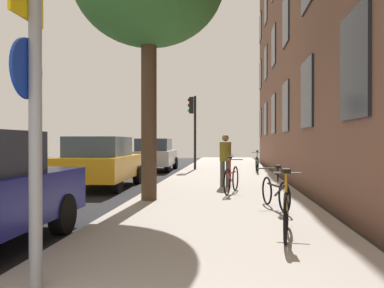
% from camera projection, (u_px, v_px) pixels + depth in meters
% --- Properties ---
extents(ground_plane, '(41.80, 41.80, 0.00)m').
position_uv_depth(ground_plane, '(137.00, 178.00, 16.16)').
color(ground_plane, '#332D28').
extents(road_asphalt, '(7.00, 38.00, 0.01)m').
position_uv_depth(road_asphalt, '(86.00, 178.00, 16.35)').
color(road_asphalt, black).
rests_on(road_asphalt, ground).
extents(sidewalk, '(4.20, 38.00, 0.12)m').
position_uv_depth(sidewalk, '(224.00, 178.00, 15.83)').
color(sidewalk, '#9E9389').
rests_on(sidewalk, ground).
extents(sign_post, '(0.15, 0.60, 3.08)m').
position_uv_depth(sign_post, '(33.00, 93.00, 3.69)').
color(sign_post, gray).
rests_on(sign_post, sidewalk).
extents(traffic_light, '(0.43, 0.24, 3.60)m').
position_uv_depth(traffic_light, '(193.00, 119.00, 19.74)').
color(traffic_light, black).
rests_on(traffic_light, sidewalk).
extents(bicycle_0, '(0.44, 1.64, 0.98)m').
position_uv_depth(bicycle_0, '(286.00, 210.00, 5.77)').
color(bicycle_0, black).
rests_on(bicycle_0, sidewalk).
extents(bicycle_1, '(0.53, 1.61, 0.89)m').
position_uv_depth(bicycle_1, '(275.00, 192.00, 8.15)').
color(bicycle_1, black).
rests_on(bicycle_1, sidewalk).
extents(bicycle_2, '(0.53, 1.67, 0.98)m').
position_uv_depth(bicycle_2, '(231.00, 179.00, 10.62)').
color(bicycle_2, black).
rests_on(bicycle_2, sidewalk).
extents(bicycle_3, '(0.42, 1.65, 0.98)m').
position_uv_depth(bicycle_3, '(229.00, 172.00, 13.02)').
color(bicycle_3, black).
rests_on(bicycle_3, sidewalk).
extents(bicycle_4, '(0.42, 1.66, 0.94)m').
position_uv_depth(bicycle_4, '(229.00, 168.00, 15.40)').
color(bicycle_4, black).
rests_on(bicycle_4, sidewalk).
extents(bicycle_5, '(0.42, 1.74, 0.98)m').
position_uv_depth(bicycle_5, '(257.00, 164.00, 17.68)').
color(bicycle_5, black).
rests_on(bicycle_5, sidewalk).
extents(pedestrian_0, '(0.50, 0.50, 1.58)m').
position_uv_depth(pedestrian_0, '(225.00, 157.00, 12.21)').
color(pedestrian_0, '#4C4742').
rests_on(pedestrian_0, sidewalk).
extents(car_1, '(2.03, 4.18, 1.62)m').
position_uv_depth(car_1, '(101.00, 162.00, 12.71)').
color(car_1, orange).
rests_on(car_1, road_asphalt).
extents(car_2, '(2.04, 4.39, 1.62)m').
position_uv_depth(car_2, '(155.00, 154.00, 20.42)').
color(car_2, '#B7B7BC').
rests_on(car_2, road_asphalt).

